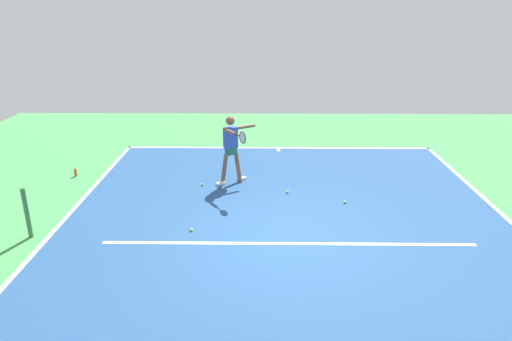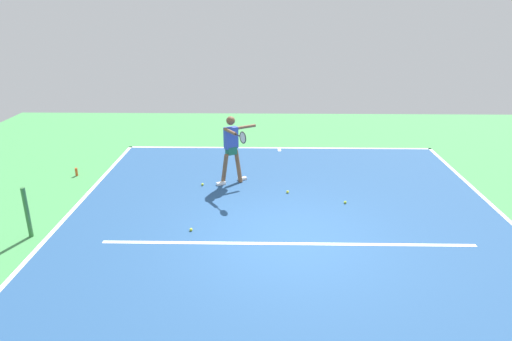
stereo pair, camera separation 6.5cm
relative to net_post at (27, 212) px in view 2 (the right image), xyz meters
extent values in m
plane|color=#428E4C|center=(-5.22, 0.00, -0.54)|extent=(21.76, 21.76, 0.00)
cube|color=navy|center=(-5.22, 0.00, -0.53)|extent=(9.85, 12.23, 0.00)
cube|color=white|center=(-5.22, -6.06, -0.53)|extent=(9.85, 0.10, 0.01)
cube|color=white|center=(-0.35, 0.00, -0.53)|extent=(0.10, 12.23, 0.01)
cube|color=white|center=(-5.22, 0.21, -0.53)|extent=(7.38, 0.10, 0.01)
cube|color=white|center=(-5.22, -5.86, -0.53)|extent=(0.10, 0.30, 0.01)
cylinder|color=#38753D|center=(0.00, 0.00, 0.00)|extent=(0.09, 0.09, 1.07)
cylinder|color=brown|center=(-4.06, -3.14, -0.12)|extent=(0.28, 0.34, 0.86)
cube|color=white|center=(-4.15, -3.20, -0.50)|extent=(0.26, 0.21, 0.07)
cylinder|color=brown|center=(-3.72, -2.92, -0.12)|extent=(0.28, 0.34, 0.86)
cube|color=white|center=(-3.62, -2.86, -0.50)|extent=(0.26, 0.21, 0.07)
cube|color=#1E664C|center=(-3.89, -3.03, 0.35)|extent=(0.32, 0.30, 0.20)
cube|color=#334CB2|center=(-3.89, -3.03, 0.69)|extent=(0.38, 0.33, 0.55)
sphere|color=brown|center=(-3.89, -3.03, 1.14)|extent=(0.22, 0.22, 0.22)
cylinder|color=brown|center=(-4.26, -3.27, 0.91)|extent=(0.51, 0.36, 0.08)
cylinder|color=brown|center=(-3.89, -2.71, 0.94)|extent=(0.36, 0.51, 0.08)
cylinder|color=black|center=(-4.10, -2.38, 0.94)|extent=(0.14, 0.20, 0.03)
torus|color=black|center=(-4.23, -2.18, 0.94)|extent=(0.18, 0.26, 0.29)
cylinder|color=silver|center=(-4.23, -2.18, 0.94)|extent=(0.14, 0.21, 0.25)
sphere|color=yellow|center=(-5.33, -2.33, -0.50)|extent=(0.07, 0.07, 0.07)
sphere|color=#C6E53D|center=(-3.14, -2.79, -0.50)|extent=(0.07, 0.07, 0.07)
sphere|color=#C6E53D|center=(-6.66, -1.73, -0.50)|extent=(0.07, 0.07, 0.07)
sphere|color=#CCE033|center=(-3.22, -0.28, -0.50)|extent=(0.07, 0.07, 0.07)
cylinder|color=#D84C1E|center=(0.40, -3.44, -0.43)|extent=(0.07, 0.07, 0.22)
camera|label=1|loc=(-4.68, 8.24, 3.99)|focal=32.29mm
camera|label=2|loc=(-4.74, 8.23, 3.99)|focal=32.29mm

